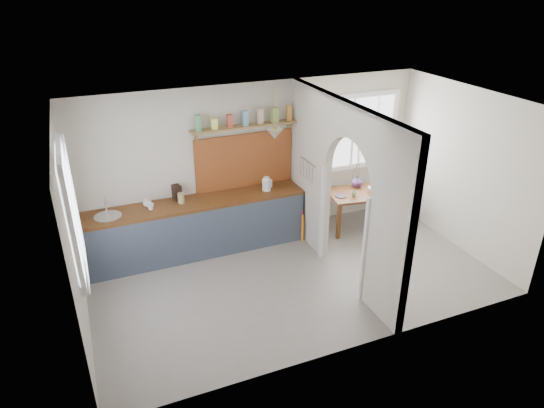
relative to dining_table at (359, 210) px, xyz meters
name	(u,v)px	position (x,y,z in m)	size (l,w,h in m)	color
floor	(295,278)	(-1.71, -1.04, -0.34)	(5.80, 3.20, 0.01)	gray
ceiling	(299,106)	(-1.71, -1.04, 2.26)	(5.80, 3.20, 0.01)	beige
walls	(297,199)	(-1.71, -1.04, 0.96)	(5.81, 3.21, 2.60)	beige
partition	(340,180)	(-1.01, -0.98, 1.11)	(0.12, 3.20, 2.60)	beige
kitchen_window	(69,213)	(-4.58, -1.04, 1.31)	(0.10, 1.16, 1.50)	white
nook_window	(353,132)	(0.09, 0.52, 1.26)	(1.76, 0.10, 1.30)	white
counter	(196,226)	(-2.84, 0.29, 0.12)	(3.50, 0.60, 0.90)	brown
sink	(108,217)	(-4.14, 0.26, 0.55)	(0.40, 0.40, 0.02)	silver
backsplash	(244,161)	(-1.92, 0.54, 1.01)	(1.65, 0.03, 0.90)	brown
shelf	(245,123)	(-1.92, 0.45, 1.66)	(1.75, 0.20, 0.21)	#A98544
pendant_lamp	(275,134)	(-1.56, 0.11, 1.54)	(0.26, 0.26, 0.16)	beige
utensil_rail	(308,162)	(-1.10, -0.14, 1.11)	(0.02, 0.02, 0.50)	silver
dining_table	(359,210)	(0.00, 0.00, 0.00)	(1.08, 0.72, 0.68)	brown
chair_left	(312,211)	(-0.86, 0.10, 0.10)	(0.40, 0.40, 0.87)	white
chair_right	(395,197)	(0.75, 0.02, 0.11)	(0.41, 0.41, 0.90)	white
kettle	(266,184)	(-1.65, 0.24, 0.68)	(0.19, 0.15, 0.23)	white
mug_a	(151,207)	(-3.52, 0.24, 0.61)	(0.10, 0.10, 0.10)	white
mug_b	(147,203)	(-3.55, 0.38, 0.61)	(0.13, 0.13, 0.10)	white
knife_block	(177,193)	(-3.07, 0.44, 0.68)	(0.11, 0.15, 0.24)	black
jar	(181,198)	(-3.04, 0.30, 0.64)	(0.10, 0.10, 0.17)	#9E8B5A
towel_magenta	(302,226)	(-1.13, -0.04, -0.06)	(0.02, 0.03, 0.57)	#BA2B57
towel_orange	(303,228)	(-1.13, -0.08, -0.09)	(0.02, 0.03, 0.49)	#F5A216
bowl	(378,190)	(0.29, -0.11, 0.38)	(0.31, 0.31, 0.08)	white
table_cup	(354,194)	(-0.19, -0.09, 0.38)	(0.10, 0.10, 0.09)	gray
plate	(341,196)	(-0.39, -0.01, 0.35)	(0.20, 0.20, 0.02)	#312526
vase	(357,181)	(0.07, 0.24, 0.44)	(0.19, 0.19, 0.20)	#593267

